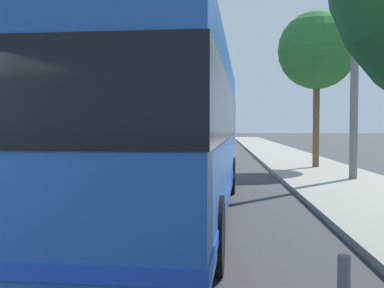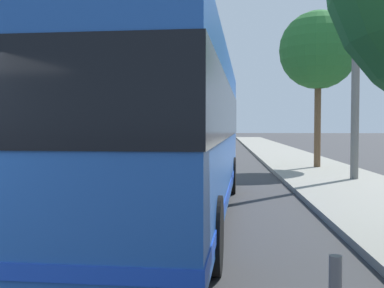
{
  "view_description": "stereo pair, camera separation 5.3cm",
  "coord_description": "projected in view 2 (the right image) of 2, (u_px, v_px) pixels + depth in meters",
  "views": [
    {
      "loc": [
        -3.59,
        -3.06,
        1.88
      ],
      "look_at": [
        6.28,
        -2.45,
        1.47
      ],
      "focal_mm": 42.75,
      "sensor_mm": 36.0,
      "label": 1
    },
    {
      "loc": [
        -3.58,
        -3.11,
        1.88
      ],
      "look_at": [
        6.28,
        -2.45,
        1.47
      ],
      "focal_mm": 42.75,
      "sensor_mm": 36.0,
      "label": 2
    }
  ],
  "objects": [
    {
      "name": "coach_bus",
      "position": [
        169.0,
        128.0,
        9.21
      ],
      "size": [
        10.91,
        3.02,
        3.24
      ],
      "rotation": [
        0.0,
        0.0,
        -0.05
      ],
      "color": "#1E4C9E",
      "rests_on": "ground"
    },
    {
      "name": "roadside_tree_mid_block",
      "position": [
        318.0,
        51.0,
        18.93
      ],
      "size": [
        3.23,
        3.23,
        6.62
      ],
      "color": "brown",
      "rests_on": "ground"
    },
    {
      "name": "car_oncoming",
      "position": [
        203.0,
        143.0,
        30.01
      ],
      "size": [
        4.45,
        2.06,
        1.45
      ],
      "rotation": [
        0.0,
        0.0,
        -0.04
      ],
      "color": "silver",
      "rests_on": "ground"
    },
    {
      "name": "car_side_street",
      "position": [
        172.0,
        136.0,
        50.5
      ],
      "size": [
        4.64,
        1.87,
        1.55
      ],
      "rotation": [
        0.0,
        0.0,
        3.12
      ],
      "color": "gold",
      "rests_on": "ground"
    },
    {
      "name": "lane_divider_line",
      "position": [
        119.0,
        187.0,
        13.82
      ],
      "size": [
        110.0,
        0.16,
        0.01
      ],
      "primitive_type": "cube",
      "color": "silver",
      "rests_on": "ground"
    },
    {
      "name": "car_ahead_same_lane",
      "position": [
        211.0,
        137.0,
        44.79
      ],
      "size": [
        4.28,
        2.01,
        1.48
      ],
      "rotation": [
        0.0,
        0.0,
        -0.03
      ],
      "color": "silver",
      "rests_on": "ground"
    },
    {
      "name": "sidewalk_curb",
      "position": [
        352.0,
        187.0,
        13.36
      ],
      "size": [
        110.0,
        3.6,
        0.14
      ],
      "primitive_type": "cube",
      "color": "gray",
      "rests_on": "ground"
    },
    {
      "name": "utility_pole",
      "position": [
        356.0,
        64.0,
        14.71
      ],
      "size": [
        0.26,
        0.26,
        7.7
      ],
      "primitive_type": "cylinder",
      "color": "slate",
      "rests_on": "ground"
    }
  ]
}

